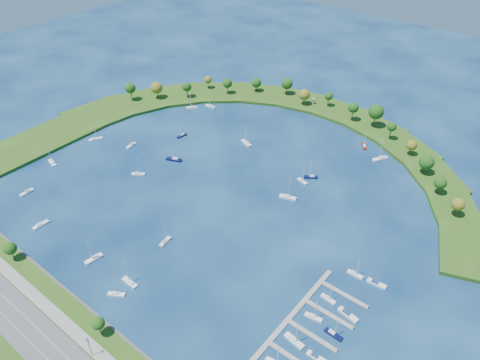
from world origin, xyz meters
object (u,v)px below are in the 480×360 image
Objects in this scene: dock_system at (294,341)px; moored_boat_10 at (311,177)px; moored_boat_2 at (138,173)px; moored_boat_8 at (27,192)px; moored_boat_6 at (288,197)px; docked_boat_10 at (355,274)px; moored_boat_1 at (52,162)px; moored_boat_7 at (182,135)px; moored_boat_19 at (210,106)px; moored_boat_0 at (116,294)px; docked_boat_6 at (313,317)px; moored_boat_13 at (40,224)px; moored_boat_11 at (246,143)px; docked_boat_8 at (328,298)px; moored_boat_18 at (130,282)px; docked_boat_9 at (348,314)px; harbor_tower at (313,101)px; docked_boat_4 at (294,340)px; docked_boat_11 at (376,283)px; moored_boat_12 at (192,107)px; moored_boat_15 at (302,181)px; moored_boat_14 at (94,258)px; docked_boat_7 at (333,334)px; docked_boat_5 at (316,357)px; moored_boat_5 at (174,159)px; moored_boat_3 at (380,158)px; moored_boat_9 at (131,145)px; moored_boat_16 at (165,241)px; moored_boat_4 at (364,146)px; moored_boat_17 at (95,139)px.

moored_boat_10 is (-52.87, 97.91, 0.55)m from dock_system.
moored_boat_8 is (-34.90, -50.89, 0.01)m from moored_boat_2.
moored_boat_6 is 61.61m from docked_boat_10.
moored_boat_1 is 0.90× the size of moored_boat_6.
moored_boat_19 is at bearing -157.06° from moored_boat_7.
docked_boat_6 is at bearing -2.33° from moored_boat_0.
dock_system is at bearing -79.56° from moored_boat_13.
docked_boat_8 is (105.66, -77.36, -0.09)m from moored_boat_11.
docked_boat_9 is (83.65, 45.41, -0.22)m from moored_boat_18.
harbor_tower is 0.33× the size of docked_boat_4.
moored_boat_18 reaches higher than docked_boat_11.
docked_boat_6 is (52.88, -59.10, -0.09)m from moored_boat_6.
docked_boat_4 reaches higher than docked_boat_8.
moored_boat_15 is (112.99, -26.22, -0.05)m from moored_boat_12.
docked_boat_7 is at bearing 115.09° from moored_boat_14.
moored_boat_1 is 183.80m from docked_boat_6.
moored_boat_18 is at bearing 176.60° from moored_boat_1.
dock_system is at bearing -85.79° from docked_boat_8.
moored_boat_0 is at bearing -135.57° from docked_boat_10.
docked_boat_5 is at bearing -39.65° from moored_boat_15.
moored_boat_14 is at bearing 87.79° from moored_boat_5.
moored_boat_3 reaches higher than moored_boat_5.
moored_boat_9 reaches higher than docked_boat_10.
moored_boat_13 is at bearing 143.01° from moored_boat_0.
moored_boat_16 is 100.82m from docked_boat_11.
harbor_tower is at bearing 174.83° from moored_boat_12.
moored_boat_12 is 207.19m from docked_boat_7.
moored_boat_16 is 90.87m from docked_boat_5.
moored_boat_6 is (-23.03, -67.88, -0.02)m from moored_boat_3.
docked_boat_6 is (73.22, 35.39, -0.04)m from moored_boat_18.
moored_boat_2 is 0.98× the size of moored_boat_9.
moored_boat_2 is (-33.93, -139.81, -3.33)m from harbor_tower.
docked_boat_6 is (44.44, -134.32, -0.01)m from moored_boat_4.
moored_boat_11 is 138.42m from docked_boat_6.
moored_boat_5 is 151.84m from docked_boat_5.
docked_boat_11 is (67.21, -44.25, -0.22)m from moored_boat_15.
docked_boat_5 is (179.43, 13.68, -0.31)m from moored_boat_8.
moored_boat_6 is 1.22× the size of moored_boat_9.
moored_boat_18 is (-0.51, 8.00, 0.04)m from moored_boat_0.
moored_boat_12 is at bearing -139.11° from harbor_tower.
moored_boat_11 reaches higher than docked_boat_4.
moored_boat_7 is at bearing 163.07° from docked_boat_8.
moored_boat_1 is at bearing -149.23° from moored_boat_17.
moored_boat_3 is at bearing 94.53° from docked_boat_6.
docked_boat_8 is at bearing 142.44° from moored_boat_5.
moored_boat_9 is 164.48m from docked_boat_8.
moored_boat_6 is 1.76× the size of docked_boat_5.
docked_boat_9 is at bearing 93.25° from docked_boat_7.
moored_boat_9 is at bearing -132.76° from moored_boat_14.
docked_boat_4 is at bearing 132.08° from moored_boat_5.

